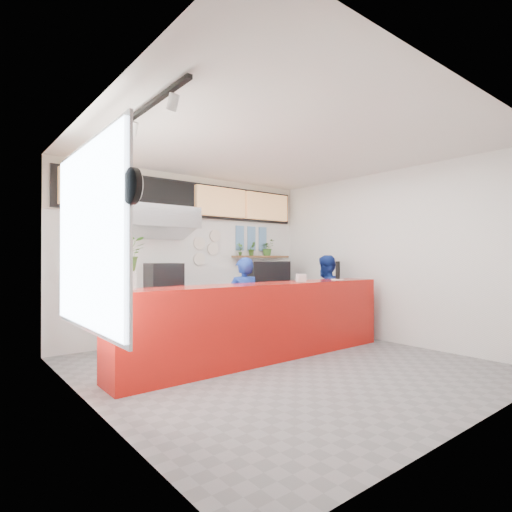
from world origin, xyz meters
TOP-DOWN VIEW (x-y plane):
  - floor at (0.00, 0.00)m, footprint 5.00×5.00m
  - ceiling at (0.00, 0.00)m, footprint 5.00×5.00m
  - wall_back at (0.00, 2.50)m, footprint 5.00×0.00m
  - wall_left at (-2.50, 0.00)m, footprint 0.00×5.00m
  - wall_right at (2.50, 0.00)m, footprint 0.00×5.00m
  - service_counter at (0.00, 0.40)m, footprint 4.50×0.60m
  - cream_band at (0.00, 2.49)m, footprint 5.00×0.02m
  - prep_bench at (-0.80, 2.20)m, footprint 1.80×0.60m
  - panini_oven at (-0.70, 2.20)m, footprint 0.59×0.59m
  - extraction_hood at (-0.80, 2.15)m, footprint 1.20×0.70m
  - hood_lip at (-0.80, 2.15)m, footprint 1.20×0.69m
  - right_bench at (1.50, 2.20)m, footprint 1.80×0.60m
  - espresso_machine at (1.60, 2.20)m, footprint 0.92×0.78m
  - espresso_tray at (1.60, 2.20)m, footprint 0.85×0.73m
  - herb_shelf at (1.60, 2.40)m, footprint 1.40×0.18m
  - menu_board_far_left at (-1.75, 2.38)m, footprint 1.10×0.10m
  - menu_board_mid_left at (-0.59, 2.38)m, footprint 1.10×0.10m
  - menu_board_mid_right at (0.57, 2.38)m, footprint 1.10×0.10m
  - menu_board_far_right at (1.73, 2.38)m, footprint 1.10×0.10m
  - soffit at (0.00, 2.46)m, footprint 4.80×0.04m
  - window_pane at (-2.47, 0.30)m, footprint 0.04×2.20m
  - window_frame at (-2.45, 0.30)m, footprint 0.03×2.30m
  - wall_clock_rim at (-2.46, -0.90)m, footprint 0.05×0.30m
  - wall_clock_face at (-2.43, -0.90)m, footprint 0.02×0.26m
  - track_rail at (-2.10, 0.00)m, footprint 0.05×2.40m
  - dec_plate_a at (0.15, 2.47)m, footprint 0.24×0.03m
  - dec_plate_b at (0.45, 2.47)m, footprint 0.24×0.03m
  - dec_plate_c at (0.15, 2.47)m, footprint 0.24×0.03m
  - dec_plate_d at (0.50, 2.47)m, footprint 0.24×0.03m
  - photo_frame_a at (1.10, 2.48)m, footprint 0.20×0.02m
  - photo_frame_b at (1.40, 2.48)m, footprint 0.20×0.02m
  - photo_frame_c at (1.70, 2.48)m, footprint 0.20×0.02m
  - photo_frame_d at (1.10, 2.48)m, footprint 0.20×0.02m
  - photo_frame_e at (1.40, 2.48)m, footprint 0.20×0.02m
  - photo_frame_f at (1.70, 2.48)m, footprint 0.20×0.02m
  - staff_center at (0.03, 0.92)m, footprint 0.61×0.47m
  - staff_right at (1.91, 0.91)m, footprint 0.78×0.62m
  - herb_a at (1.05, 2.40)m, footprint 0.14×0.10m
  - herb_b at (1.35, 2.40)m, footprint 0.17×0.15m
  - herb_c at (1.76, 2.40)m, footprint 0.36×0.33m
  - glass_vase at (-2.01, 0.36)m, footprint 0.22×0.22m
  - basil_vase at (-2.01, 0.36)m, footprint 0.40×0.36m
  - napkin_holder at (0.72, 0.36)m, footprint 0.16×0.12m
  - white_plate at (1.57, 0.34)m, footprint 0.25×0.25m
  - pepper_mill at (1.57, 0.34)m, footprint 0.09×0.09m

SIDE VIEW (x-z plane):
  - floor at x=0.00m, z-range 0.00..0.00m
  - prep_bench at x=-0.80m, z-range 0.00..0.90m
  - right_bench at x=1.50m, z-range 0.00..0.90m
  - service_counter at x=0.00m, z-range 0.00..1.10m
  - staff_center at x=0.03m, z-range 0.00..1.48m
  - staff_right at x=1.91m, z-range 0.00..1.52m
  - white_plate at x=1.57m, z-range 1.10..1.12m
  - panini_oven at x=-0.70m, z-range 0.90..1.38m
  - espresso_machine at x=1.60m, z-range 0.90..1.40m
  - napkin_holder at x=0.72m, z-range 1.10..1.22m
  - glass_vase at x=-2.01m, z-range 1.10..1.32m
  - pepper_mill at x=1.57m, z-range 1.12..1.41m
  - espresso_tray at x=1.60m, z-range 1.35..1.42m
  - dec_plate_c at x=0.15m, z-range 1.33..1.57m
  - wall_back at x=0.00m, z-range -1.00..4.00m
  - wall_left at x=-2.50m, z-range -1.00..4.00m
  - wall_right at x=2.50m, z-range -1.00..4.00m
  - herb_shelf at x=1.60m, z-range 1.48..1.52m
  - basil_vase at x=-2.01m, z-range 1.32..1.71m
  - dec_plate_b at x=0.45m, z-range 1.53..1.77m
  - herb_a at x=1.05m, z-range 1.52..1.78m
  - herb_b at x=1.35m, z-range 1.52..1.81m
  - herb_c at x=1.76m, z-range 1.52..1.86m
  - window_pane at x=-2.47m, z-range 0.75..2.65m
  - window_frame at x=-2.45m, z-range 0.70..2.70m
  - dec_plate_a at x=0.15m, z-range 1.63..1.87m
  - photo_frame_d at x=1.10m, z-range 1.62..1.88m
  - photo_frame_e at x=1.40m, z-range 1.62..1.88m
  - photo_frame_f at x=1.70m, z-range 1.62..1.88m
  - dec_plate_d at x=0.50m, z-range 1.78..2.02m
  - hood_lip at x=-0.80m, z-range 1.79..2.11m
  - photo_frame_a at x=1.10m, z-range 1.88..2.12m
  - photo_frame_b at x=1.40m, z-range 1.88..2.12m
  - photo_frame_c at x=1.70m, z-range 1.88..2.12m
  - wall_clock_rim at x=-2.46m, z-range 1.90..2.20m
  - wall_clock_face at x=-2.43m, z-range 1.92..2.18m
  - extraction_hood at x=-0.80m, z-range 1.98..2.32m
  - menu_board_far_left at x=-1.75m, z-range 2.27..2.82m
  - menu_board_mid_left at x=-0.59m, z-range 2.27..2.82m
  - menu_board_mid_right at x=0.57m, z-range 2.27..2.82m
  - menu_board_far_right at x=1.73m, z-range 2.27..2.82m
  - soffit at x=0.00m, z-range 2.22..2.88m
  - cream_band at x=0.00m, z-range 2.20..3.00m
  - track_rail at x=-2.10m, z-range 2.92..2.96m
  - ceiling at x=0.00m, z-range 3.00..3.00m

